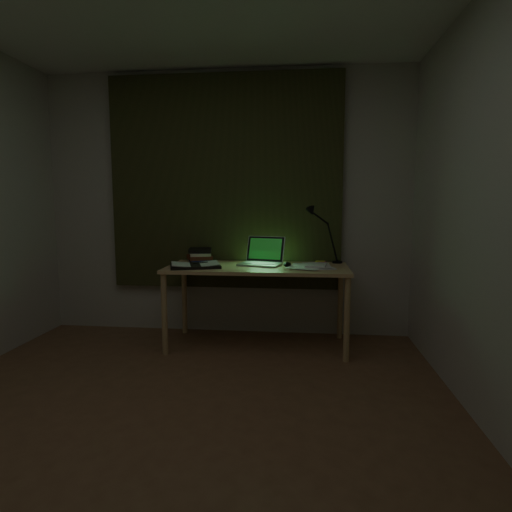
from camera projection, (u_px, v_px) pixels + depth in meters
The scene contains 12 objects.
floor at pixel (161, 440), 2.29m from camera, with size 3.50×4.00×0.00m, color brown.
wall_back at pixel (226, 204), 4.11m from camera, with size 3.50×0.00×2.50m, color beige.
curtain at pixel (225, 183), 4.04m from camera, with size 2.20×0.06×2.00m, color #282D16.
desk at pixel (257, 306), 3.76m from camera, with size 1.57×0.69×0.72m, color #DEB177, non-canonical shape.
laptop at pixel (260, 251), 3.76m from camera, with size 0.35×0.40×0.25m, color #B3B3B8, non-canonical shape.
open_textbook at pixel (195, 265), 3.66m from camera, with size 0.42×0.30×0.04m, color silver, non-canonical shape.
book_stack at pixel (200, 255), 3.97m from camera, with size 0.20×0.24×0.13m, color silver, non-canonical shape.
loose_papers at pixel (310, 265), 3.69m from camera, with size 0.38×0.40×0.02m, color white, non-canonical shape.
mouse at pixel (287, 264), 3.69m from camera, with size 0.07×0.10×0.04m, color black.
sticky_yellow at pixel (320, 262), 3.92m from camera, with size 0.08×0.08×0.02m, color #F1FF35.
sticky_pink at pixel (322, 262), 3.90m from camera, with size 0.07×0.07×0.02m, color #D4526A.
desk_lamp at pixel (338, 236), 3.88m from camera, with size 0.33×0.26×0.49m, color black, non-canonical shape.
Camera 1 is at (0.74, -2.08, 1.26)m, focal length 30.00 mm.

